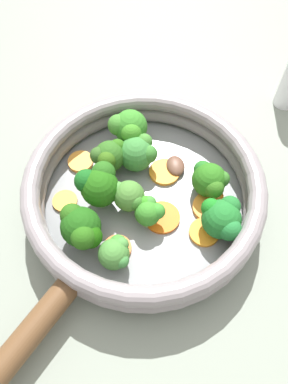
# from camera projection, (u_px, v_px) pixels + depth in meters

# --- Properties ---
(ground_plane) EXTENTS (4.00, 4.00, 0.00)m
(ground_plane) POSITION_uv_depth(u_px,v_px,m) (144.00, 205.00, 0.48)
(ground_plane) COLOR gray
(skillet) EXTENTS (0.26, 0.26, 0.02)m
(skillet) POSITION_uv_depth(u_px,v_px,m) (144.00, 202.00, 0.47)
(skillet) COLOR gray
(skillet) RESTS_ON ground_plane
(skillet_rim_wall) EXTENTS (0.28, 0.28, 0.04)m
(skillet_rim_wall) POSITION_uv_depth(u_px,v_px,m) (144.00, 189.00, 0.44)
(skillet_rim_wall) COLOR gray
(skillet_rim_wall) RESTS_ON skillet
(skillet_handle) EXTENTS (0.17, 0.08, 0.03)m
(skillet_handle) POSITION_uv_depth(u_px,v_px,m) (17.00, 349.00, 0.36)
(skillet_handle) COLOR brown
(skillet_handle) RESTS_ON skillet
(skillet_rivet_left) EXTENTS (0.01, 0.01, 0.01)m
(skillet_rivet_left) POSITION_uv_depth(u_px,v_px,m) (62.00, 263.00, 0.41)
(skillet_rivet_left) COLOR gray
(skillet_rivet_left) RESTS_ON skillet
(skillet_rivet_right) EXTENTS (0.01, 0.01, 0.01)m
(skillet_rivet_right) POSITION_uv_depth(u_px,v_px,m) (99.00, 290.00, 0.40)
(skillet_rivet_right) COLOR gray
(skillet_rivet_right) RESTS_ON skillet
(carrot_slice_0) EXTENTS (0.03, 0.03, 0.00)m
(carrot_slice_0) POSITION_uv_depth(u_px,v_px,m) (212.00, 197.00, 0.46)
(carrot_slice_0) COLOR orange
(carrot_slice_0) RESTS_ON skillet
(carrot_slice_1) EXTENTS (0.04, 0.04, 0.00)m
(carrot_slice_1) POSITION_uv_depth(u_px,v_px,m) (65.00, 201.00, 0.46)
(carrot_slice_1) COLOR #F09B35
(carrot_slice_1) RESTS_ON skillet
(carrot_slice_2) EXTENTS (0.04, 0.04, 0.01)m
(carrot_slice_2) POSITION_uv_depth(u_px,v_px,m) (81.00, 162.00, 0.49)
(carrot_slice_2) COLOR #F69B39
(carrot_slice_2) RESTS_ON skillet
(carrot_slice_3) EXTENTS (0.06, 0.06, 0.01)m
(carrot_slice_3) POSITION_uv_depth(u_px,v_px,m) (209.00, 207.00, 0.45)
(carrot_slice_3) COLOR orange
(carrot_slice_3) RESTS_ON skillet
(carrot_slice_4) EXTENTS (0.04, 0.04, 0.00)m
(carrot_slice_4) POSITION_uv_depth(u_px,v_px,m) (117.00, 248.00, 0.43)
(carrot_slice_4) COLOR orange
(carrot_slice_4) RESTS_ON skillet
(carrot_slice_5) EXTENTS (0.05, 0.05, 0.00)m
(carrot_slice_5) POSITION_uv_depth(u_px,v_px,m) (164.00, 216.00, 0.45)
(carrot_slice_5) COLOR orange
(carrot_slice_5) RESTS_ON skillet
(carrot_slice_6) EXTENTS (0.05, 0.05, 0.01)m
(carrot_slice_6) POSITION_uv_depth(u_px,v_px,m) (164.00, 172.00, 0.48)
(carrot_slice_6) COLOR orange
(carrot_slice_6) RESTS_ON skillet
(carrot_slice_7) EXTENTS (0.05, 0.05, 0.01)m
(carrot_slice_7) POSITION_uv_depth(u_px,v_px,m) (204.00, 232.00, 0.44)
(carrot_slice_7) COLOR orange
(carrot_slice_7) RESTS_ON skillet
(broccoli_floret_0) EXTENTS (0.05, 0.06, 0.05)m
(broccoli_floret_0) POSITION_uv_depth(u_px,v_px,m) (82.00, 229.00, 0.41)
(broccoli_floret_0) COLOR #6C9C55
(broccoli_floret_0) RESTS_ON skillet
(broccoli_floret_1) EXTENTS (0.03, 0.03, 0.04)m
(broccoli_floret_1) POSITION_uv_depth(u_px,v_px,m) (149.00, 211.00, 0.43)
(broccoli_floret_1) COLOR #85A660
(broccoli_floret_1) RESTS_ON skillet
(broccoli_floret_2) EXTENTS (0.05, 0.05, 0.06)m
(broccoli_floret_2) POSITION_uv_depth(u_px,v_px,m) (128.00, 128.00, 0.48)
(broccoli_floret_2) COLOR #779A5C
(broccoli_floret_2) RESTS_ON skillet
(broccoli_floret_3) EXTENTS (0.05, 0.05, 0.06)m
(broccoli_floret_3) POSITION_uv_depth(u_px,v_px,m) (98.00, 185.00, 0.43)
(broccoli_floret_3) COLOR #89B769
(broccoli_floret_3) RESTS_ON skillet
(broccoli_floret_4) EXTENTS (0.05, 0.06, 0.05)m
(broccoli_floret_4) POSITION_uv_depth(u_px,v_px,m) (222.00, 218.00, 0.42)
(broccoli_floret_4) COLOR olive
(broccoli_floret_4) RESTS_ON skillet
(broccoli_floret_5) EXTENTS (0.04, 0.05, 0.04)m
(broccoli_floret_5) POSITION_uv_depth(u_px,v_px,m) (210.00, 180.00, 0.45)
(broccoli_floret_5) COLOR #8AB665
(broccoli_floret_5) RESTS_ON skillet
(broccoli_floret_6) EXTENTS (0.04, 0.04, 0.04)m
(broccoli_floret_6) POSITION_uv_depth(u_px,v_px,m) (115.00, 253.00, 0.40)
(broccoli_floret_6) COLOR #86A96B
(broccoli_floret_6) RESTS_ON skillet
(broccoli_floret_7) EXTENTS (0.05, 0.05, 0.05)m
(broccoli_floret_7) POSITION_uv_depth(u_px,v_px,m) (138.00, 152.00, 0.47)
(broccoli_floret_7) COLOR #5E924A
(broccoli_floret_7) RESTS_ON skillet
(broccoli_floret_8) EXTENTS (0.04, 0.04, 0.05)m
(broccoli_floret_8) POSITION_uv_depth(u_px,v_px,m) (128.00, 195.00, 0.43)
(broccoli_floret_8) COLOR #618B51
(broccoli_floret_8) RESTS_ON skillet
(broccoli_floret_9) EXTENTS (0.05, 0.04, 0.05)m
(broccoli_floret_9) POSITION_uv_depth(u_px,v_px,m) (109.00, 156.00, 0.46)
(broccoli_floret_9) COLOR #608848
(broccoli_floret_9) RESTS_ON skillet
(mushroom_piece_0) EXTENTS (0.04, 0.04, 0.01)m
(mushroom_piece_0) POSITION_uv_depth(u_px,v_px,m) (176.00, 166.00, 0.48)
(mushroom_piece_0) COLOR brown
(mushroom_piece_0) RESTS_ON skillet
(mushroom_piece_1) EXTENTS (0.03, 0.03, 0.01)m
(mushroom_piece_1) POSITION_uv_depth(u_px,v_px,m) (205.00, 171.00, 0.47)
(mushroom_piece_1) COLOR brown
(mushroom_piece_1) RESTS_ON skillet
(mushroom_piece_2) EXTENTS (0.03, 0.04, 0.01)m
(mushroom_piece_2) POSITION_uv_depth(u_px,v_px,m) (100.00, 178.00, 0.47)
(mushroom_piece_2) COLOR brown
(mushroom_piece_2) RESTS_ON skillet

